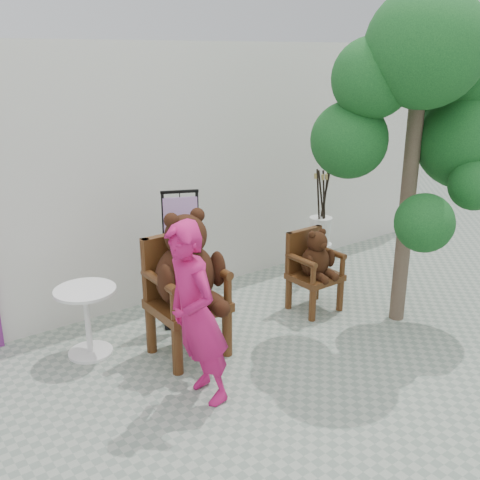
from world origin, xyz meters
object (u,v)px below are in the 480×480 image
(chair_big, at_px, (186,275))
(cafe_table, at_px, (87,314))
(chair_small, at_px, (314,262))
(person, at_px, (196,315))
(stool_bucket, at_px, (321,230))
(display_stand, at_px, (182,273))
(tree, at_px, (435,97))

(chair_big, distance_m, cafe_table, 1.06)
(cafe_table, bearing_deg, chair_small, -12.96)
(chair_big, bearing_deg, person, -116.15)
(chair_big, xyz_separation_m, stool_bucket, (2.51, 0.70, -0.20))
(display_stand, relative_size, stool_bucket, 1.04)
(cafe_table, bearing_deg, chair_big, -35.74)
(person, height_order, display_stand, person)
(display_stand, bearing_deg, cafe_table, -153.43)
(tree, bearing_deg, person, 177.11)
(cafe_table, distance_m, stool_bucket, 3.31)
(display_stand, height_order, tree, tree)
(stool_bucket, height_order, tree, tree)
(tree, bearing_deg, stool_bucket, 86.59)
(chair_big, distance_m, stool_bucket, 2.61)
(person, height_order, cafe_table, person)
(cafe_table, bearing_deg, stool_bucket, 2.11)
(person, relative_size, tree, 0.47)
(person, xyz_separation_m, stool_bucket, (2.87, 1.45, -0.18))
(chair_small, relative_size, stool_bucket, 0.67)
(stool_bucket, distance_m, tree, 2.41)
(display_stand, bearing_deg, chair_small, 0.97)
(display_stand, xyz_separation_m, tree, (2.09, -1.50, 1.87))
(person, relative_size, cafe_table, 2.32)
(chair_small, distance_m, cafe_table, 2.58)
(chair_big, height_order, chair_small, chair_big)
(stool_bucket, bearing_deg, chair_big, -164.43)
(chair_small, height_order, display_stand, display_stand)
(person, xyz_separation_m, display_stand, (0.69, 1.36, -0.23))
(cafe_table, bearing_deg, person, -71.85)
(chair_big, bearing_deg, chair_small, -0.08)
(cafe_table, bearing_deg, display_stand, 1.83)
(chair_big, distance_m, tree, 3.03)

